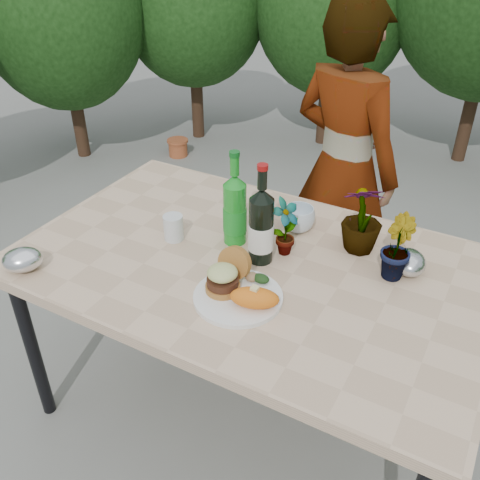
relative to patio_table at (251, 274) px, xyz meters
The scene contains 18 objects.
ground 0.69m from the patio_table, ahead, with size 80.00×80.00×0.00m, color slate.
patio_table is the anchor object (origin of this frame).
shrub_hedge 1.67m from the patio_table, 86.30° to the left, with size 6.94×5.18×2.45m.
dinner_plate 0.22m from the patio_table, 73.12° to the right, with size 0.28×0.28×0.01m, color white.
burger_stack 0.22m from the patio_table, 87.98° to the right, with size 0.11×0.16×0.11m.
sweet_potato 0.28m from the patio_table, 59.81° to the right, with size 0.15×0.08×0.06m, color orange.
grilled_veg 0.16m from the patio_table, 54.31° to the right, with size 0.08×0.05×0.03m.
wine_bottle 0.19m from the patio_table, 41.47° to the left, with size 0.09×0.09×0.36m.
sparkling_water 0.23m from the patio_table, 143.84° to the left, with size 0.08×0.08×0.35m.
plastic_cup 0.33m from the patio_table, behind, with size 0.07×0.07×0.10m, color silver.
seedling_left 0.20m from the patio_table, 50.11° to the left, with size 0.11×0.08×0.21m, color #22581E.
seedling_mid 0.50m from the patio_table, 19.36° to the left, with size 0.12×0.10×0.22m, color #306121.
seedling_right 0.43m from the patio_table, 39.97° to the left, with size 0.14×0.14×0.25m, color #205B1F.
blue_bowl 0.29m from the patio_table, 77.36° to the left, with size 0.12×0.12×0.09m, color silver.
foil_packet_left 0.77m from the patio_table, 147.11° to the right, with size 0.13×0.11×0.08m, color silver.
foil_packet_right 0.53m from the patio_table, 22.01° to the left, with size 0.13×0.11×0.08m, color #B0B2B7.
person 0.83m from the patio_table, 87.86° to the left, with size 0.55×0.36×1.52m, color #8C6046.
terracotta_pot 2.68m from the patio_table, 131.17° to the left, with size 0.17×0.17×0.14m.
Camera 1 is at (0.69, -1.33, 1.81)m, focal length 40.00 mm.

